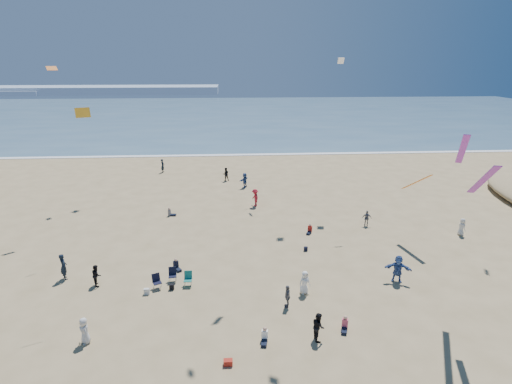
{
  "coord_description": "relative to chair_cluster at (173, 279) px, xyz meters",
  "views": [
    {
      "loc": [
        0.4,
        -17.13,
        14.44
      ],
      "look_at": [
        2.0,
        8.0,
        6.07
      ],
      "focal_mm": 28.0,
      "sensor_mm": 36.0,
      "label": 1
    }
  ],
  "objects": [
    {
      "name": "black_backpack",
      "position": [
        -0.01,
        -0.5,
        -0.31
      ],
      "size": [
        0.3,
        0.22,
        0.38
      ],
      "primitive_type": "cube",
      "color": "black",
      "rests_on": "ground"
    },
    {
      "name": "cooler",
      "position": [
        3.73,
        -7.63,
        -0.35
      ],
      "size": [
        0.45,
        0.3,
        0.3
      ],
      "primitive_type": "cube",
      "color": "#AF2519",
      "rests_on": "ground"
    },
    {
      "name": "navy_bag",
      "position": [
        9.85,
        4.5,
        -0.33
      ],
      "size": [
        0.28,
        0.18,
        0.34
      ],
      "primitive_type": "cube",
      "color": "black",
      "rests_on": "ground"
    },
    {
      "name": "seated_group",
      "position": [
        4.95,
        2.38,
        -0.08
      ],
      "size": [
        13.74,
        19.46,
        0.84
      ],
      "color": "white",
      "rests_on": "ground"
    },
    {
      "name": "kites_aloft",
      "position": [
        12.65,
        5.35,
        13.41
      ],
      "size": [
        38.48,
        42.35,
        27.97
      ],
      "color": "#F9A520",
      "rests_on": "ground"
    },
    {
      "name": "ground",
      "position": [
        3.69,
        -6.67,
        -0.5
      ],
      "size": [
        220.0,
        220.0,
        0.0
      ],
      "primitive_type": "plane",
      "color": "tan",
      "rests_on": "ground"
    },
    {
      "name": "standing_flyers",
      "position": [
        6.81,
        8.18,
        0.35
      ],
      "size": [
        32.04,
        35.58,
        1.91
      ],
      "color": "silver",
      "rests_on": "ground"
    },
    {
      "name": "ocean",
      "position": [
        3.69,
        88.33,
        -0.47
      ],
      "size": [
        220.0,
        100.0,
        0.06
      ],
      "primitive_type": "cube",
      "color": "#476B84",
      "rests_on": "ground"
    },
    {
      "name": "headland_far",
      "position": [
        -56.31,
        163.33,
        1.1
      ],
      "size": [
        110.0,
        20.0,
        3.2
      ],
      "primitive_type": "cube",
      "color": "#7A8EA8",
      "rests_on": "ground"
    },
    {
      "name": "surf_line",
      "position": [
        3.69,
        38.33,
        -0.46
      ],
      "size": [
        220.0,
        1.2,
        0.08
      ],
      "primitive_type": "cube",
      "color": "white",
      "rests_on": "ground"
    },
    {
      "name": "white_tote",
      "position": [
        -1.55,
        -0.96,
        -0.3
      ],
      "size": [
        0.35,
        0.2,
        0.4
      ],
      "primitive_type": "cube",
      "color": "silver",
      "rests_on": "ground"
    },
    {
      "name": "chair_cluster",
      "position": [
        0.0,
        0.0,
        0.0
      ],
      "size": [
        2.71,
        1.52,
        1.0
      ],
      "color": "black",
      "rests_on": "ground"
    }
  ]
}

